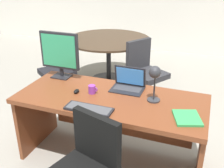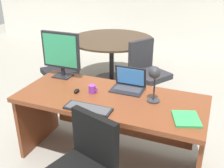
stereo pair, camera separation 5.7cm
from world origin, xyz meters
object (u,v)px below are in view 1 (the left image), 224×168
object	(u,v)px
monitor	(60,52)
mouse	(76,91)
book	(187,118)
desk	(112,112)
desk_lamp	(155,77)
meeting_table	(109,49)
keyboard	(89,109)
meeting_chair_near	(61,75)
meeting_chair_far	(145,77)
coffee_mug	(92,89)
laptop	(129,82)

from	to	relation	value
monitor	mouse	distance (m)	0.53
mouse	book	world-z (taller)	mouse
desk	book	bearing A→B (deg)	-14.81
desk_lamp	meeting_table	size ratio (longest dim) A/B	0.25
book	keyboard	bearing A→B (deg)	-169.72
meeting_table	meeting_chair_near	distance (m)	0.93
book	meeting_chair_far	size ratio (longest dim) A/B	0.33
desk	coffee_mug	xyz separation A→B (m)	(-0.20, -0.03, 0.24)
meeting_table	meeting_chair_near	world-z (taller)	meeting_chair_near
laptop	desk_lamp	size ratio (longest dim) A/B	0.92
coffee_mug	meeting_chair_near	world-z (taller)	coffee_mug
meeting_table	meeting_chair_far	size ratio (longest dim) A/B	1.55
desk	meeting_table	xyz separation A→B (m)	(-0.77, 1.88, 0.03)
meeting_chair_far	desk	bearing A→B (deg)	-89.56
monitor	book	world-z (taller)	monitor
desk	desk_lamp	world-z (taller)	desk_lamp
keyboard	meeting_table	size ratio (longest dim) A/B	0.30
meeting_table	monitor	bearing A→B (deg)	-87.34
laptop	book	distance (m)	0.75
book	meeting_chair_near	world-z (taller)	meeting_chair_near
book	monitor	bearing A→B (deg)	163.67
coffee_mug	desk	bearing A→B (deg)	8.95
desk_lamp	meeting_chair_near	size ratio (longest dim) A/B	0.43
coffee_mug	meeting_table	size ratio (longest dim) A/B	0.07
desk	laptop	size ratio (longest dim) A/B	5.59
laptop	meeting_chair_near	world-z (taller)	laptop
desk_lamp	desk	bearing A→B (deg)	-179.77
desk_lamp	meeting_chair_far	size ratio (longest dim) A/B	0.39
desk	coffee_mug	world-z (taller)	coffee_mug
mouse	meeting_chair_near	distance (m)	1.61
meeting_chair_near	book	bearing A→B (deg)	-33.64
keyboard	desk_lamp	xyz separation A→B (m)	(0.49, 0.34, 0.24)
keyboard	mouse	bearing A→B (deg)	134.50
meeting_chair_near	meeting_chair_far	size ratio (longest dim) A/B	0.91
book	meeting_table	xyz separation A→B (m)	(-1.50, 2.07, -0.17)
keyboard	meeting_chair_far	xyz separation A→B (m)	(0.08, 1.75, -0.38)
laptop	meeting_table	xyz separation A→B (m)	(-0.87, 1.67, -0.23)
meeting_table	mouse	bearing A→B (deg)	-77.84
monitor	coffee_mug	xyz separation A→B (m)	(0.49, -0.25, -0.25)
keyboard	meeting_chair_far	bearing A→B (deg)	87.40
monitor	laptop	xyz separation A→B (m)	(0.79, -0.02, -0.22)
desk	meeting_table	distance (m)	2.03
meeting_chair_near	meeting_chair_far	xyz separation A→B (m)	(1.27, 0.26, 0.04)
mouse	desk_lamp	size ratio (longest dim) A/B	0.23
mouse	meeting_chair_near	xyz separation A→B (m)	(-0.94, 1.23, -0.43)
laptop	meeting_chair_near	size ratio (longest dim) A/B	0.39
laptop	meeting_chair_far	distance (m)	1.28
book	meeting_table	size ratio (longest dim) A/B	0.21
mouse	keyboard	bearing A→B (deg)	-45.50
laptop	mouse	size ratio (longest dim) A/B	4.00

